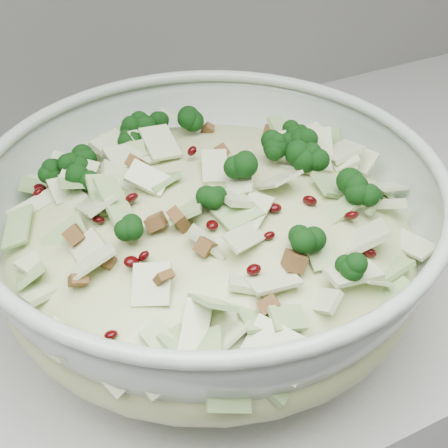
% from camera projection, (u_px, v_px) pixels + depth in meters
% --- Properties ---
extents(mixing_bowl, '(0.45, 0.45, 0.16)m').
position_uv_depth(mixing_bowl, '(211.00, 242.00, 0.57)').
color(mixing_bowl, '#A9BAAC').
rests_on(mixing_bowl, counter).
extents(salad, '(0.45, 0.45, 0.16)m').
position_uv_depth(salad, '(211.00, 219.00, 0.55)').
color(salad, '#C2CA8A').
rests_on(salad, mixing_bowl).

